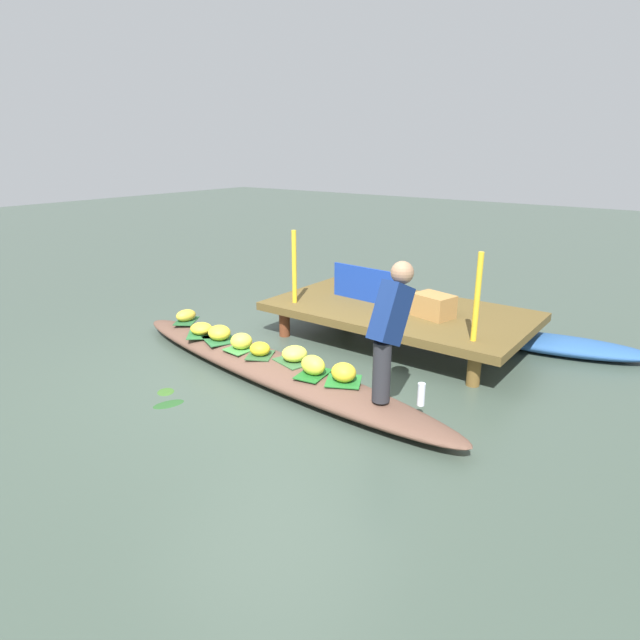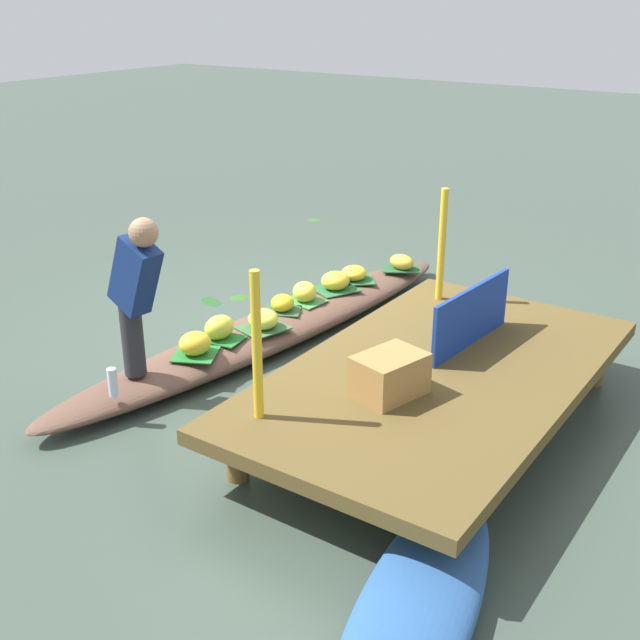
% 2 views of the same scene
% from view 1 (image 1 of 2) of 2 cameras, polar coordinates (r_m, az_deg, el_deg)
% --- Properties ---
extents(canal_water, '(40.00, 40.00, 0.00)m').
position_cam_1_polar(canal_water, '(5.85, -5.07, -6.08)').
color(canal_water, '#3C4B40').
rests_on(canal_water, ground).
extents(dock_platform, '(3.20, 1.80, 0.44)m').
position_cam_1_polar(dock_platform, '(6.84, 8.36, 0.84)').
color(dock_platform, brown).
rests_on(dock_platform, ground).
extents(vendor_boat, '(4.75, 1.20, 0.22)m').
position_cam_1_polar(vendor_boat, '(5.80, -5.10, -5.08)').
color(vendor_boat, brown).
rests_on(vendor_boat, ground).
extents(moored_boat, '(2.10, 0.99, 0.19)m').
position_cam_1_polar(moored_boat, '(7.08, 23.96, -2.43)').
color(moored_boat, '#29538E').
rests_on(moored_boat, ground).
extents(leaf_mat_0, '(0.44, 0.44, 0.01)m').
position_cam_1_polar(leaf_mat_0, '(5.20, 2.51, -6.46)').
color(leaf_mat_0, '#23712B').
rests_on(leaf_mat_0, vendor_boat).
extents(banana_bunch_0, '(0.30, 0.29, 0.18)m').
position_cam_1_polar(banana_bunch_0, '(5.16, 2.52, -5.55)').
color(banana_bunch_0, yellow).
rests_on(banana_bunch_0, vendor_boat).
extents(leaf_mat_1, '(0.49, 0.49, 0.01)m').
position_cam_1_polar(leaf_mat_1, '(6.61, -12.42, -1.45)').
color(leaf_mat_1, '#286532').
rests_on(leaf_mat_1, vendor_boat).
extents(banana_bunch_1, '(0.32, 0.30, 0.14)m').
position_cam_1_polar(banana_bunch_1, '(6.58, -12.46, -0.88)').
color(banana_bunch_1, yellow).
rests_on(banana_bunch_1, vendor_boat).
extents(leaf_mat_2, '(0.40, 0.45, 0.01)m').
position_cam_1_polar(leaf_mat_2, '(7.14, -13.96, -0.09)').
color(leaf_mat_2, '#23562C').
rests_on(leaf_mat_2, vendor_boat).
extents(banana_bunch_2, '(0.22, 0.29, 0.15)m').
position_cam_1_polar(banana_bunch_2, '(7.12, -14.00, 0.48)').
color(banana_bunch_2, gold).
rests_on(banana_bunch_2, vendor_boat).
extents(leaf_mat_3, '(0.49, 0.46, 0.01)m').
position_cam_1_polar(leaf_mat_3, '(6.38, -10.56, -2.04)').
color(leaf_mat_3, '#276134').
rests_on(leaf_mat_3, vendor_boat).
extents(banana_bunch_3, '(0.34, 0.33, 0.17)m').
position_cam_1_polar(banana_bunch_3, '(6.35, -10.61, -1.32)').
color(banana_bunch_3, yellow).
rests_on(banana_bunch_3, vendor_boat).
extents(leaf_mat_4, '(0.31, 0.41, 0.01)m').
position_cam_1_polar(leaf_mat_4, '(5.35, -0.74, -5.74)').
color(leaf_mat_4, '#1E6424').
rests_on(leaf_mat_4, vendor_boat).
extents(banana_bunch_4, '(0.28, 0.22, 0.19)m').
position_cam_1_polar(banana_bunch_4, '(5.31, -0.74, -4.79)').
color(banana_bunch_4, yellow).
rests_on(banana_bunch_4, vendor_boat).
extents(leaf_mat_5, '(0.37, 0.40, 0.01)m').
position_cam_1_polar(leaf_mat_5, '(5.84, -6.35, -3.72)').
color(leaf_mat_5, '#2E572F').
rests_on(leaf_mat_5, vendor_boat).
extents(banana_bunch_5, '(0.29, 0.28, 0.15)m').
position_cam_1_polar(banana_bunch_5, '(5.82, -6.38, -3.05)').
color(banana_bunch_5, yellow).
rests_on(banana_bunch_5, vendor_boat).
extents(leaf_mat_6, '(0.31, 0.36, 0.01)m').
position_cam_1_polar(leaf_mat_6, '(6.06, -8.29, -3.01)').
color(leaf_mat_6, '#3E853F').
rests_on(leaf_mat_6, vendor_boat).
extents(banana_bunch_6, '(0.32, 0.32, 0.18)m').
position_cam_1_polar(banana_bunch_6, '(6.03, -8.33, -2.22)').
color(banana_bunch_6, yellow).
rests_on(banana_bunch_6, vendor_boat).
extents(leaf_mat_7, '(0.45, 0.41, 0.01)m').
position_cam_1_polar(leaf_mat_7, '(5.67, -2.70, -4.33)').
color(leaf_mat_7, '#346036').
rests_on(leaf_mat_7, vendor_boat).
extents(banana_bunch_7, '(0.36, 0.36, 0.16)m').
position_cam_1_polar(banana_bunch_7, '(5.64, -2.71, -3.58)').
color(banana_bunch_7, '#E9E547').
rests_on(banana_bunch_7, vendor_boat).
extents(vendor_person, '(0.23, 0.48, 1.22)m').
position_cam_1_polar(vendor_person, '(4.67, 7.43, -0.40)').
color(vendor_person, '#28282D').
rests_on(vendor_person, vendor_boat).
extents(water_bottle, '(0.07, 0.07, 0.21)m').
position_cam_1_polar(water_bottle, '(4.79, 10.67, -7.74)').
color(water_bottle, silver).
rests_on(water_bottle, vendor_boat).
extents(market_banner, '(1.03, 0.11, 0.44)m').
position_cam_1_polar(market_banner, '(7.00, 4.87, 3.76)').
color(market_banner, '#163699').
rests_on(market_banner, dock_platform).
extents(railing_post_west, '(0.06, 0.06, 0.93)m').
position_cam_1_polar(railing_post_west, '(6.87, -2.74, 5.63)').
color(railing_post_west, yellow).
rests_on(railing_post_west, dock_platform).
extents(railing_post_east, '(0.06, 0.06, 0.93)m').
position_cam_1_polar(railing_post_east, '(5.70, 16.30, 2.32)').
color(railing_post_east, yellow).
rests_on(railing_post_east, dock_platform).
extents(produce_crate, '(0.51, 0.42, 0.27)m').
position_cam_1_polar(produce_crate, '(6.49, 11.95, 1.49)').
color(produce_crate, '#A2753E').
rests_on(produce_crate, dock_platform).
extents(drifting_plant_0, '(0.26, 0.25, 0.01)m').
position_cam_1_polar(drifting_plant_0, '(5.72, -16.02, -7.30)').
color(drifting_plant_0, '#355F23').
rests_on(drifting_plant_0, ground).
extents(drifting_plant_2, '(0.26, 0.34, 0.01)m').
position_cam_1_polar(drifting_plant_2, '(5.45, -15.74, -8.55)').
color(drifting_plant_2, '#244F22').
rests_on(drifting_plant_2, ground).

